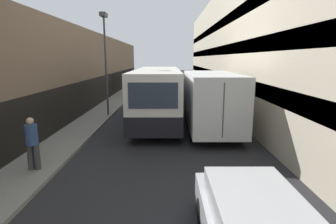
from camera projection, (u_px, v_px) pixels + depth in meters
The scene contains 9 objects.
ground_plane at pixel (166, 130), 13.91m from camera, with size 150.00×150.00×0.00m, color #232326.
sidewalk_left at pixel (80, 129), 13.88m from camera, with size 1.87×60.00×0.13m.
building_left_shopfront at pixel (37, 81), 13.36m from camera, with size 2.40×60.00×5.74m.
building_right_apartment at pixel (273, 41), 13.01m from camera, with size 2.40×60.00×9.25m.
bus at pixel (157, 94), 15.58m from camera, with size 2.52×9.83×3.11m.
box_truck at pixel (207, 98), 14.24m from camera, with size 2.39×8.39×3.01m.
panel_van at pixel (145, 85), 25.82m from camera, with size 1.92×4.15×2.02m.
pedestrian at pixel (31, 142), 8.45m from camera, with size 0.41×0.39×1.75m.
street_lamp at pixel (104, 45), 16.25m from camera, with size 0.36×0.80×6.33m.
Camera 1 is at (0.07, 1.56, 3.72)m, focal length 28.00 mm.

